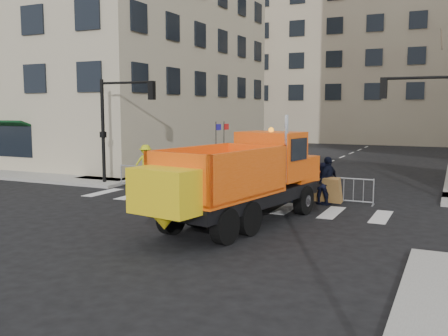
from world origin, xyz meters
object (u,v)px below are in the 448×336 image
at_px(plow_truck, 240,177).
at_px(newspaper_box, 320,184).
at_px(cop_b, 322,183).
at_px(cop_a, 289,181).
at_px(worker, 146,162).
at_px(cop_c, 328,181).

height_order(plow_truck, newspaper_box, plow_truck).
bearing_deg(cop_b, cop_a, 16.51).
relative_size(worker, newspaper_box, 1.70).
relative_size(plow_truck, cop_b, 5.67).
bearing_deg(plow_truck, cop_c, -10.99).
xyz_separation_m(plow_truck, cop_a, (0.30, 4.46, -0.71)).
relative_size(cop_a, worker, 1.00).
xyz_separation_m(cop_b, worker, (-10.01, 2.07, 0.22)).
distance_m(cop_a, cop_b, 1.36).
height_order(cop_b, cop_c, cop_c).
distance_m(worker, newspaper_box, 9.79).
bearing_deg(cop_b, newspaper_box, -68.15).
bearing_deg(cop_c, plow_truck, -0.64).
xyz_separation_m(plow_truck, newspaper_box, (1.31, 5.64, -0.95)).
distance_m(plow_truck, cop_a, 4.52).
xyz_separation_m(plow_truck, cop_b, (1.62, 4.81, -0.78)).
xyz_separation_m(plow_truck, worker, (-8.39, 6.87, -0.56)).
distance_m(cop_a, worker, 9.03).
bearing_deg(newspaper_box, plow_truck, -92.99).
bearing_deg(worker, cop_a, -49.69).
xyz_separation_m(cop_a, newspaper_box, (1.01, 1.18, -0.24)).
height_order(cop_a, cop_c, cop_c).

